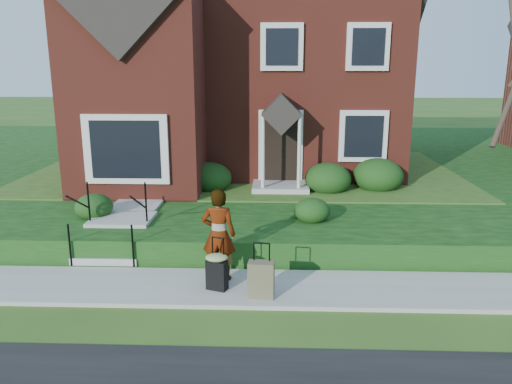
{
  "coord_description": "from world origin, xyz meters",
  "views": [
    {
      "loc": [
        1.0,
        -8.61,
        4.07
      ],
      "look_at": [
        0.62,
        2.0,
        1.39
      ],
      "focal_mm": 35.0,
      "sensor_mm": 36.0,
      "label": 1
    }
  ],
  "objects_px": {
    "woman": "(219,234)",
    "suitcase_black": "(217,270)",
    "front_steps": "(116,232)",
    "suitcase_olive": "(261,279)"
  },
  "relations": [
    {
      "from": "woman",
      "to": "suitcase_black",
      "type": "xyz_separation_m",
      "value": [
        0.01,
        -0.48,
        -0.51
      ]
    },
    {
      "from": "suitcase_black",
      "to": "front_steps",
      "type": "bearing_deg",
      "value": 160.97
    },
    {
      "from": "front_steps",
      "to": "suitcase_olive",
      "type": "xyz_separation_m",
      "value": [
        3.3,
        -2.29,
        -0.06
      ]
    },
    {
      "from": "woman",
      "to": "suitcase_black",
      "type": "bearing_deg",
      "value": 96.89
    },
    {
      "from": "front_steps",
      "to": "suitcase_olive",
      "type": "relative_size",
      "value": 2.02
    },
    {
      "from": "woman",
      "to": "suitcase_black",
      "type": "distance_m",
      "value": 0.7
    },
    {
      "from": "front_steps",
      "to": "suitcase_olive",
      "type": "height_order",
      "value": "front_steps"
    },
    {
      "from": "suitcase_olive",
      "to": "front_steps",
      "type": "bearing_deg",
      "value": 150.2
    },
    {
      "from": "suitcase_black",
      "to": "suitcase_olive",
      "type": "xyz_separation_m",
      "value": [
        0.82,
        -0.29,
        -0.05
      ]
    },
    {
      "from": "front_steps",
      "to": "suitcase_black",
      "type": "xyz_separation_m",
      "value": [
        2.48,
        -1.99,
        -0.01
      ]
    }
  ]
}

